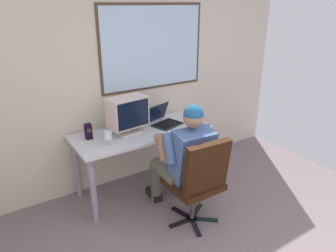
% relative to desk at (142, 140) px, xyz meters
% --- Properties ---
extents(wall_rear, '(4.58, 0.08, 2.73)m').
position_rel_desk_xyz_m(wall_rear, '(0.04, 0.39, 0.74)').
color(wall_rear, beige).
rests_on(wall_rear, ground).
extents(desk, '(1.54, 0.66, 0.75)m').
position_rel_desk_xyz_m(desk, '(0.00, 0.00, 0.00)').
color(desk, gray).
rests_on(desk, ground).
extents(office_chair, '(0.51, 0.55, 0.96)m').
position_rel_desk_xyz_m(office_chair, '(0.13, -0.89, -0.10)').
color(office_chair, black).
rests_on(office_chair, ground).
extents(person_seated, '(0.54, 0.81, 1.23)m').
position_rel_desk_xyz_m(person_seated, '(0.14, -0.62, -0.00)').
color(person_seated, '#4F5245').
rests_on(person_seated, ground).
extents(crt_monitor, '(0.44, 0.28, 0.41)m').
position_rel_desk_xyz_m(crt_monitor, '(-0.15, 0.03, 0.34)').
color(crt_monitor, beige).
rests_on(crt_monitor, desk).
extents(laptop, '(0.40, 0.40, 0.23)m').
position_rel_desk_xyz_m(laptop, '(0.31, 0.06, 0.17)').
color(laptop, black).
rests_on(laptop, desk).
extents(wine_glass, '(0.08, 0.08, 0.15)m').
position_rel_desk_xyz_m(wine_glass, '(-0.46, -0.15, 0.21)').
color(wine_glass, silver).
rests_on(wine_glass, desk).
extents(desk_speaker, '(0.07, 0.09, 0.16)m').
position_rel_desk_xyz_m(desk_speaker, '(-0.57, 0.12, 0.19)').
color(desk_speaker, black).
rests_on(desk_speaker, desk).
extents(coffee_mug, '(0.08, 0.08, 0.08)m').
position_rel_desk_xyz_m(coffee_mug, '(0.59, -0.15, 0.15)').
color(coffee_mug, '#A42B1A').
rests_on(coffee_mug, desk).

